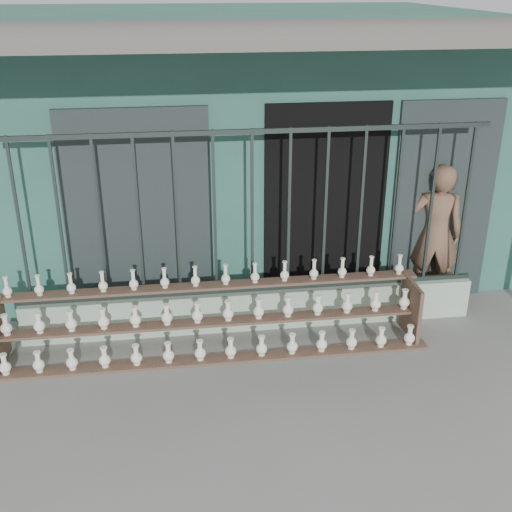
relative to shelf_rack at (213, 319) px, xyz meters
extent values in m
plane|color=slate|center=(0.47, -0.88, -0.36)|extent=(60.00, 60.00, 0.00)
cube|color=#2C5E51|center=(0.47, 3.42, 1.24)|extent=(7.00, 5.00, 3.20)
cube|color=black|center=(1.37, 0.94, 0.84)|extent=(1.40, 0.12, 2.40)
cube|color=#1E2828|center=(-0.73, 0.90, 0.84)|extent=(1.60, 0.08, 2.40)
cube|color=#1E2828|center=(2.77, 0.90, 0.84)|extent=(1.20, 0.08, 2.40)
cube|color=#59544C|center=(0.47, 0.32, 2.79)|extent=(7.40, 2.00, 0.12)
cube|color=#A8C4A9|center=(0.47, 0.42, -0.14)|extent=(5.00, 0.20, 0.45)
cube|color=#283330|center=(-1.88, 0.42, 0.99)|extent=(0.03, 0.03, 1.80)
cube|color=#283330|center=(-1.49, 0.42, 0.99)|extent=(0.03, 0.03, 1.80)
cube|color=#283330|center=(-1.10, 0.42, 0.99)|extent=(0.03, 0.03, 1.80)
cube|color=#283330|center=(-0.71, 0.42, 0.99)|extent=(0.03, 0.03, 1.80)
cube|color=#283330|center=(-0.32, 0.42, 0.99)|extent=(0.03, 0.03, 1.80)
cube|color=#283330|center=(0.08, 0.42, 0.99)|extent=(0.03, 0.03, 1.80)
cube|color=#283330|center=(0.47, 0.42, 0.99)|extent=(0.03, 0.03, 1.80)
cube|color=#283330|center=(0.86, 0.42, 0.99)|extent=(0.03, 0.03, 1.80)
cube|color=#283330|center=(1.25, 0.42, 0.99)|extent=(0.03, 0.03, 1.80)
cube|color=#283330|center=(1.64, 0.42, 0.99)|extent=(0.03, 0.03, 1.80)
cube|color=#283330|center=(2.03, 0.42, 0.99)|extent=(0.03, 0.03, 1.80)
cube|color=#283330|center=(2.43, 0.42, 0.99)|extent=(0.03, 0.03, 1.80)
cube|color=#283330|center=(2.82, 0.42, 0.99)|extent=(0.03, 0.03, 1.80)
cube|color=#283330|center=(0.47, 0.42, 1.86)|extent=(5.00, 0.04, 0.05)
cube|color=#283330|center=(0.47, 0.42, 0.11)|extent=(5.00, 0.04, 0.05)
cube|color=brown|center=(0.00, -0.23, -0.35)|extent=(4.50, 0.18, 0.03)
cube|color=brown|center=(0.00, 0.02, -0.05)|extent=(4.50, 0.18, 0.03)
cube|color=brown|center=(0.00, 0.27, 0.25)|extent=(4.50, 0.18, 0.03)
cube|color=brown|center=(2.15, 0.02, -0.04)|extent=(0.04, 0.55, 0.64)
imported|color=brown|center=(2.69, 0.80, 0.49)|extent=(0.72, 0.58, 1.70)
camera|label=1|loc=(-0.34, -5.85, 3.28)|focal=45.00mm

